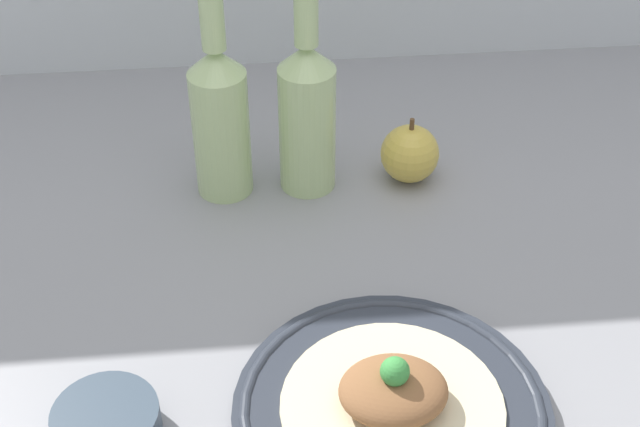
{
  "coord_description": "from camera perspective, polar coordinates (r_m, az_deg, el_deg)",
  "views": [
    {
      "loc": [
        -8.72,
        -64.96,
        64.43
      ],
      "look_at": [
        -2.15,
        3.57,
        9.62
      ],
      "focal_mm": 50.0,
      "sensor_mm": 36.0,
      "label": 1
    }
  ],
  "objects": [
    {
      "name": "ground_plane",
      "position": [
        0.93,
        1.53,
        -6.88
      ],
      "size": [
        180.0,
        110.0,
        4.0
      ],
      "primitive_type": "cube",
      "color": "gray"
    },
    {
      "name": "plate",
      "position": [
        0.82,
        4.62,
        -12.48
      ],
      "size": [
        28.66,
        28.66,
        1.94
      ],
      "color": "#2D333D",
      "rests_on": "ground_plane"
    },
    {
      "name": "plated_food",
      "position": [
        0.8,
        4.69,
        -11.51
      ],
      "size": [
        20.06,
        20.06,
        5.99
      ],
      "color": "beige",
      "rests_on": "plate"
    },
    {
      "name": "cider_bottle_left",
      "position": [
        1.02,
        -6.43,
        6.33
      ],
      "size": [
        6.64,
        6.64,
        27.5
      ],
      "color": "#B7D18E",
      "rests_on": "ground_plane"
    },
    {
      "name": "cider_bottle_right",
      "position": [
        1.02,
        -0.83,
        6.65
      ],
      "size": [
        6.64,
        6.64,
        27.5
      ],
      "color": "#B7D18E",
      "rests_on": "ground_plane"
    },
    {
      "name": "apple",
      "position": [
        1.08,
        5.76,
        3.84
      ],
      "size": [
        7.07,
        7.07,
        8.42
      ],
      "color": "gold",
      "rests_on": "ground_plane"
    },
    {
      "name": "dipping_bowl",
      "position": [
        0.82,
        -13.48,
        -12.95
      ],
      "size": [
        9.42,
        9.42,
        3.18
      ],
      "color": "#384756",
      "rests_on": "ground_plane"
    }
  ]
}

